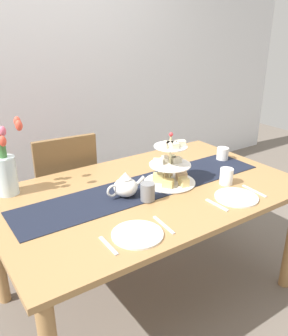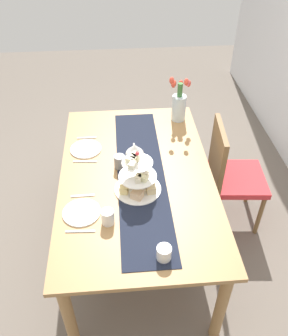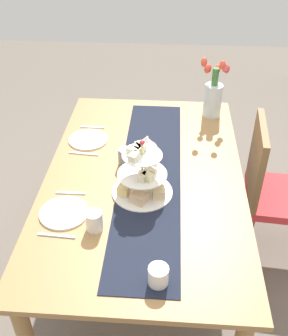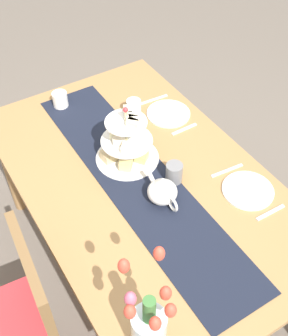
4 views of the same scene
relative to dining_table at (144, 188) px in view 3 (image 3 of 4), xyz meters
name	(u,v)px [view 3 (image 3 of 4)]	position (x,y,z in m)	size (l,w,h in m)	color
ground_plane	(144,266)	(0.00, 0.00, -0.64)	(8.00, 8.00, 0.00)	#6B6056
dining_table	(144,188)	(0.00, 0.00, 0.00)	(1.69, 1.03, 0.73)	#A37747
chair_left	(272,187)	(-0.22, 0.74, -0.13)	(0.45, 0.45, 0.91)	brown
table_runner	(150,175)	(0.00, 0.03, 0.09)	(1.52, 0.32, 0.00)	black
tiered_cake_stand	(142,179)	(0.15, 0.00, 0.18)	(0.30, 0.30, 0.30)	beige
teapot	(146,149)	(-0.16, 0.00, 0.15)	(0.24, 0.13, 0.14)	white
tulip_vase	(213,95)	(-0.66, 0.39, 0.24)	(0.19, 0.18, 0.42)	silver
cream_jug	(158,276)	(0.68, 0.10, 0.13)	(0.08, 0.08, 0.09)	white
dinner_plate_left	(88,140)	(-0.31, -0.35, 0.10)	(0.23, 0.23, 0.01)	white
fork_left	(93,127)	(-0.46, -0.35, 0.09)	(0.02, 0.15, 0.01)	silver
knife_left	(84,154)	(-0.17, -0.35, 0.09)	(0.01, 0.17, 0.01)	silver
dinner_plate_right	(64,213)	(0.32, -0.35, 0.10)	(0.23, 0.23, 0.01)	white
fork_right	(71,193)	(0.17, -0.35, 0.09)	(0.02, 0.15, 0.01)	silver
knife_right	(57,236)	(0.46, -0.35, 0.09)	(0.01, 0.17, 0.01)	silver
mug_grey	(125,157)	(-0.09, -0.11, 0.14)	(0.08, 0.08, 0.10)	slate
mug_white_text	(94,221)	(0.41, -0.19, 0.14)	(0.08, 0.08, 0.10)	white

